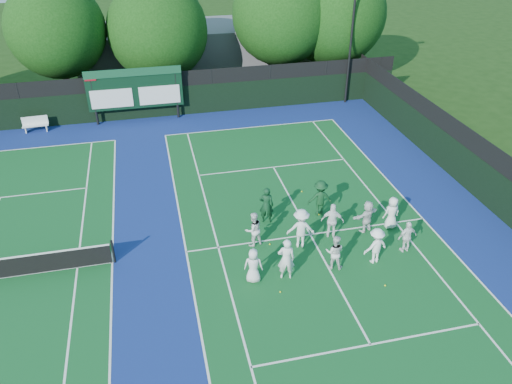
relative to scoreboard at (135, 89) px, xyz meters
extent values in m
plane|color=#17330E|center=(7.01, -15.59, -2.19)|extent=(120.00, 120.00, 0.00)
cube|color=navy|center=(1.01, -14.59, -2.19)|extent=(34.00, 32.00, 0.01)
cube|color=#104E20|center=(7.01, -14.59, -2.18)|extent=(10.97, 23.77, 0.00)
cube|color=silver|center=(7.01, -2.70, -2.18)|extent=(10.97, 0.08, 0.00)
cube|color=silver|center=(1.53, -14.59, -2.18)|extent=(0.08, 23.77, 0.00)
cube|color=silver|center=(12.50, -14.59, -2.18)|extent=(0.08, 23.77, 0.00)
cube|color=silver|center=(2.90, -14.59, -2.18)|extent=(0.08, 23.77, 0.00)
cube|color=silver|center=(11.13, -14.59, -2.18)|extent=(0.08, 23.77, 0.00)
cube|color=silver|center=(7.01, -20.99, -2.18)|extent=(8.23, 0.08, 0.00)
cube|color=silver|center=(7.01, -8.19, -2.18)|extent=(8.23, 0.08, 0.00)
cube|color=silver|center=(7.01, -14.59, -2.18)|extent=(0.08, 12.80, 0.00)
cube|color=silver|center=(-6.99, -2.70, -2.18)|extent=(10.97, 0.08, 0.00)
cube|color=silver|center=(-1.50, -14.59, -2.18)|extent=(0.08, 23.77, 0.00)
cube|color=silver|center=(-2.87, -14.59, -2.18)|extent=(0.08, 23.77, 0.00)
cube|color=silver|center=(-6.99, -8.19, -2.18)|extent=(8.23, 0.08, 0.00)
cube|color=black|center=(1.01, 0.41, -1.19)|extent=(34.00, 0.08, 2.00)
cube|color=black|center=(1.01, 0.41, 0.31)|extent=(34.00, 0.05, 1.00)
cube|color=black|center=(16.01, -14.59, -1.19)|extent=(0.08, 32.00, 2.00)
cube|color=black|center=(16.01, -14.59, 0.31)|extent=(0.05, 32.00, 1.00)
cylinder|color=black|center=(-2.59, 0.01, -0.44)|extent=(0.16, 0.16, 3.50)
cylinder|color=black|center=(2.61, 0.01, -0.44)|extent=(0.16, 0.16, 3.50)
cube|color=black|center=(0.01, 0.01, 0.01)|extent=(6.00, 0.15, 2.60)
cube|color=#14472A|center=(0.01, -0.09, 1.11)|extent=(6.00, 0.05, 0.50)
cube|color=silver|center=(-1.49, -0.09, -0.49)|extent=(2.60, 0.04, 1.20)
cube|color=silver|center=(1.51, -0.09, -0.49)|extent=(2.60, 0.04, 1.20)
cube|color=maroon|center=(-2.59, -0.09, 1.01)|extent=(0.70, 0.04, 0.50)
cube|color=slate|center=(5.01, 8.41, -0.19)|extent=(18.00, 6.00, 4.00)
cylinder|color=black|center=(14.51, 0.11, 2.81)|extent=(0.16, 0.16, 10.00)
cylinder|color=black|center=(-1.39, -14.59, -1.64)|extent=(0.10, 0.10, 1.10)
cube|color=white|center=(-6.31, -0.29, -1.76)|extent=(1.56, 0.50, 0.06)
cube|color=white|center=(-6.31, -0.13, -1.47)|extent=(1.54, 0.15, 0.51)
cube|color=white|center=(-6.92, -0.29, -1.99)|extent=(0.08, 0.36, 0.41)
cube|color=white|center=(-5.69, -0.29, -1.99)|extent=(0.08, 0.36, 0.41)
cylinder|color=black|center=(-4.56, 3.91, -0.76)|extent=(0.44, 0.44, 2.87)
sphere|color=#0E350C|center=(-4.56, 3.91, 3.07)|extent=(6.37, 6.37, 6.37)
sphere|color=#0E350C|center=(-3.96, 4.21, 2.43)|extent=(4.46, 4.46, 4.46)
cylinder|color=black|center=(1.95, 3.91, -1.07)|extent=(0.44, 0.44, 2.25)
sphere|color=#0E350C|center=(1.95, 3.91, 2.61)|extent=(6.82, 6.82, 6.82)
sphere|color=#0E350C|center=(2.55, 4.21, 1.93)|extent=(4.77, 4.77, 4.77)
cylinder|color=black|center=(10.68, 3.91, -0.79)|extent=(0.44, 0.44, 2.81)
sphere|color=#0E350C|center=(10.68, 3.91, 3.24)|extent=(7.01, 7.01, 7.01)
sphere|color=#0E350C|center=(11.28, 4.21, 2.54)|extent=(4.91, 4.91, 4.91)
cylinder|color=black|center=(14.73, 3.91, -0.92)|extent=(0.44, 0.44, 2.55)
sphere|color=#0E350C|center=(14.73, 3.91, 3.12)|extent=(7.36, 7.36, 7.36)
sphere|color=#0E350C|center=(15.33, 4.21, 2.38)|extent=(5.15, 5.15, 5.15)
sphere|color=yellow|center=(4.74, -17.86, -2.16)|extent=(0.07, 0.07, 0.07)
sphere|color=yellow|center=(7.90, -13.20, -2.16)|extent=(0.07, 0.07, 0.07)
sphere|color=yellow|center=(8.77, -18.42, -2.16)|extent=(0.07, 0.07, 0.07)
sphere|color=yellow|center=(5.08, -14.90, -2.16)|extent=(0.07, 0.07, 0.07)
sphere|color=yellow|center=(7.75, -11.04, -2.16)|extent=(0.07, 0.07, 0.07)
sphere|color=yellow|center=(9.87, -13.74, -2.16)|extent=(0.07, 0.07, 0.07)
imported|color=white|center=(3.89, -16.96, -1.44)|extent=(0.84, 0.66, 1.50)
imported|color=white|center=(5.17, -17.06, -1.27)|extent=(0.74, 0.56, 1.84)
imported|color=silver|center=(7.23, -16.88, -1.44)|extent=(0.90, 0.82, 1.51)
imported|color=white|center=(8.96, -16.94, -1.39)|extent=(1.14, 0.79, 1.61)
imported|color=white|center=(10.54, -16.59, -1.45)|extent=(0.90, 0.46, 1.47)
imported|color=silver|center=(4.40, -14.72, -1.39)|extent=(0.93, 0.82, 1.61)
imported|color=silver|center=(6.33, -15.24, -1.28)|extent=(1.28, 0.89, 1.82)
imported|color=white|center=(7.86, -14.92, -1.35)|extent=(1.06, 0.73, 1.67)
imported|color=silver|center=(9.52, -14.83, -1.43)|extent=(1.48, 0.94, 1.52)
imported|color=white|center=(10.69, -14.84, -1.42)|extent=(0.80, 0.56, 1.55)
imported|color=#0D321B|center=(5.36, -13.16, -1.29)|extent=(0.76, 0.61, 1.80)
imported|color=#0F371B|center=(7.93, -13.12, -1.30)|extent=(1.21, 0.77, 1.77)
camera|label=1|loc=(0.65, -31.43, 10.92)|focal=35.00mm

